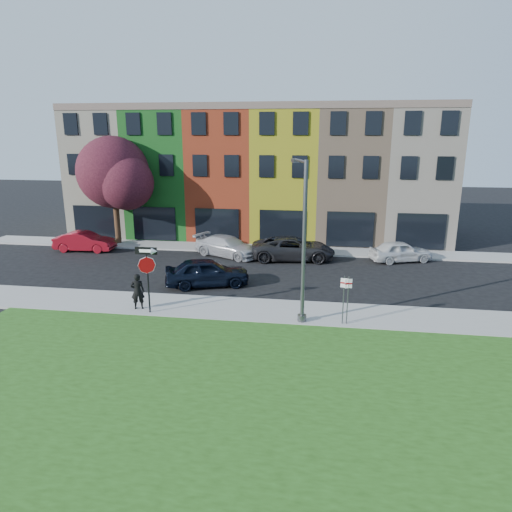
% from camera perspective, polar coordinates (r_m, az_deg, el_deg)
% --- Properties ---
extents(ground, '(120.00, 120.00, 0.00)m').
position_cam_1_polar(ground, '(19.48, -1.23, -10.24)').
color(ground, black).
rests_on(ground, ground).
extents(sidewalk_near, '(40.00, 3.00, 0.12)m').
position_cam_1_polar(sidewalk_near, '(21.99, 5.27, -7.08)').
color(sidewalk_near, gray).
rests_on(sidewalk_near, ground).
extents(sidewalk_far, '(40.00, 2.40, 0.12)m').
position_cam_1_polar(sidewalk_far, '(33.92, -1.99, 0.98)').
color(sidewalk_far, gray).
rests_on(sidewalk_far, ground).
extents(grass_park, '(40.00, 16.00, 0.10)m').
position_cam_1_polar(grass_park, '(14.92, 28.30, -20.70)').
color(grass_park, '#244714').
rests_on(grass_park, ground).
extents(rowhouse_block, '(30.00, 10.12, 10.00)m').
position_cam_1_polar(rowhouse_block, '(39.06, 0.34, 10.20)').
color(rowhouse_block, beige).
rests_on(rowhouse_block, ground).
extents(stop_sign, '(1.05, 0.10, 3.19)m').
position_cam_1_polar(stop_sign, '(21.64, -13.47, -1.28)').
color(stop_sign, black).
rests_on(stop_sign, sidewalk_near).
extents(man, '(0.89, 0.79, 1.77)m').
position_cam_1_polar(man, '(22.66, -14.58, -4.29)').
color(man, black).
rests_on(man, sidewalk_near).
extents(sedan_near, '(4.70, 5.81, 1.59)m').
position_cam_1_polar(sedan_near, '(25.74, -6.14, -2.01)').
color(sedan_near, black).
rests_on(sedan_near, ground).
extents(parked_car_red, '(1.98, 4.47, 1.42)m').
position_cam_1_polar(parked_car_red, '(35.47, -20.62, 1.72)').
color(parked_car_red, maroon).
rests_on(parked_car_red, ground).
extents(parked_car_silver, '(5.59, 6.33, 1.41)m').
position_cam_1_polar(parked_car_silver, '(31.87, -3.61, 1.23)').
color(parked_car_silver, '#A3A4A8').
rests_on(parked_car_silver, ground).
extents(parked_car_dark, '(3.79, 6.15, 1.55)m').
position_cam_1_polar(parked_car_dark, '(31.01, 4.69, 0.95)').
color(parked_car_dark, black).
rests_on(parked_car_dark, ground).
extents(parked_car_white, '(4.22, 5.14, 1.40)m').
position_cam_1_polar(parked_car_white, '(31.98, 17.62, 0.57)').
color(parked_car_white, silver).
rests_on(parked_car_white, ground).
extents(street_lamp, '(1.00, 2.51, 7.16)m').
position_cam_1_polar(street_lamp, '(20.02, 5.86, 1.72)').
color(street_lamp, '#4C4E52').
rests_on(street_lamp, sidewalk_near).
extents(parking_sign_a, '(0.31, 0.12, 2.20)m').
position_cam_1_polar(parking_sign_a, '(20.46, 11.42, -4.76)').
color(parking_sign_a, '#4C4E52').
rests_on(parking_sign_a, sidewalk_near).
extents(parking_sign_b, '(0.32, 0.10, 2.22)m').
position_cam_1_polar(parking_sign_b, '(20.44, 10.91, -4.71)').
color(parking_sign_b, '#4C4E52').
rests_on(parking_sign_b, sidewalk_near).
extents(tree_purple, '(6.39, 5.59, 8.05)m').
position_cam_1_polar(tree_purple, '(36.20, -17.22, 9.74)').
color(tree_purple, black).
rests_on(tree_purple, sidewalk_far).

